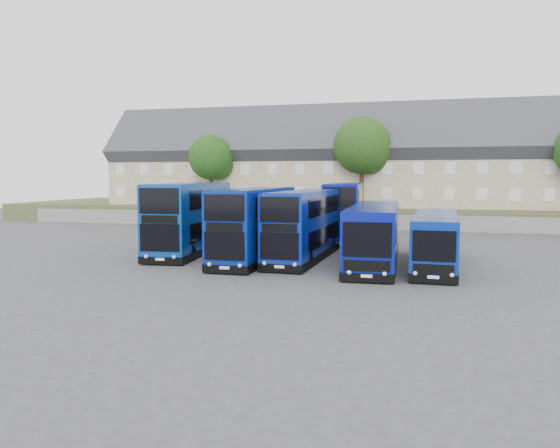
{
  "coord_description": "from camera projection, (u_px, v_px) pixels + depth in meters",
  "views": [
    {
      "loc": [
        7.9,
        -29.86,
        5.21
      ],
      "look_at": [
        -0.77,
        3.48,
        2.2
      ],
      "focal_mm": 35.0,
      "sensor_mm": 36.0,
      "label": 1
    }
  ],
  "objects": [
    {
      "name": "ground",
      "position": [
        278.0,
        268.0,
        31.22
      ],
      "size": [
        120.0,
        120.0,
        0.0
      ],
      "primitive_type": "plane",
      "color": "#434348",
      "rests_on": "ground"
    },
    {
      "name": "retaining_wall",
      "position": [
        339.0,
        221.0,
        54.29
      ],
      "size": [
        70.0,
        0.4,
        1.5
      ],
      "primitive_type": "cube",
      "color": "slate",
      "rests_on": "ground"
    },
    {
      "name": "earth_bank",
      "position": [
        352.0,
        212.0,
        63.91
      ],
      "size": [
        80.0,
        20.0,
        2.0
      ],
      "primitive_type": "cube",
      "color": "#3A4828",
      "rests_on": "ground"
    },
    {
      "name": "terrace_row",
      "position": [
        404.0,
        163.0,
        58.06
      ],
      "size": [
        66.0,
        10.4,
        11.2
      ],
      "color": "tan",
      "rests_on": "earth_bank"
    },
    {
      "name": "dd_front_left",
      "position": [
        191.0,
        219.0,
        37.38
      ],
      "size": [
        3.92,
        12.05,
        4.71
      ],
      "rotation": [
        0.0,
        0.0,
        0.1
      ],
      "color": "#083B98",
      "rests_on": "ground"
    },
    {
      "name": "dd_front_mid",
      "position": [
        255.0,
        225.0,
        33.98
      ],
      "size": [
        2.59,
        11.17,
        4.43
      ],
      "rotation": [
        0.0,
        0.0,
        0.0
      ],
      "color": "navy",
      "rests_on": "ground"
    },
    {
      "name": "dd_front_right",
      "position": [
        304.0,
        226.0,
        34.07
      ],
      "size": [
        2.87,
        10.87,
        4.29
      ],
      "rotation": [
        0.0,
        0.0,
        -0.04
      ],
      "color": "#082397",
      "rests_on": "ground"
    },
    {
      "name": "dd_rear_left",
      "position": [
        274.0,
        217.0,
        44.94
      ],
      "size": [
        2.75,
        9.92,
        3.9
      ],
      "rotation": [
        0.0,
        0.0,
        -0.05
      ],
      "color": "navy",
      "rests_on": "ground"
    },
    {
      "name": "dd_rear_right",
      "position": [
        344.0,
        212.0,
        44.9
      ],
      "size": [
        3.51,
        11.75,
        4.61
      ],
      "rotation": [
        0.0,
        0.0,
        0.07
      ],
      "color": "#070C82",
      "rests_on": "ground"
    },
    {
      "name": "coach_east_a",
      "position": [
        374.0,
        235.0,
        32.44
      ],
      "size": [
        3.04,
        12.84,
        3.49
      ],
      "rotation": [
        0.0,
        0.0,
        0.03
      ],
      "color": "#07128B",
      "rests_on": "ground"
    },
    {
      "name": "coach_east_b",
      "position": [
        435.0,
        241.0,
        31.3
      ],
      "size": [
        2.76,
        11.26,
        3.06
      ],
      "rotation": [
        0.0,
        0.0,
        -0.04
      ],
      "color": "#082A93",
      "rests_on": "ground"
    },
    {
      "name": "tree_west",
      "position": [
        213.0,
        159.0,
        58.28
      ],
      "size": [
        4.8,
        4.8,
        7.65
      ],
      "color": "#382314",
      "rests_on": "earth_bank"
    },
    {
      "name": "tree_mid",
      "position": [
        364.0,
        148.0,
        54.66
      ],
      "size": [
        5.76,
        5.76,
        9.18
      ],
      "color": "#382314",
      "rests_on": "earth_bank"
    }
  ]
}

